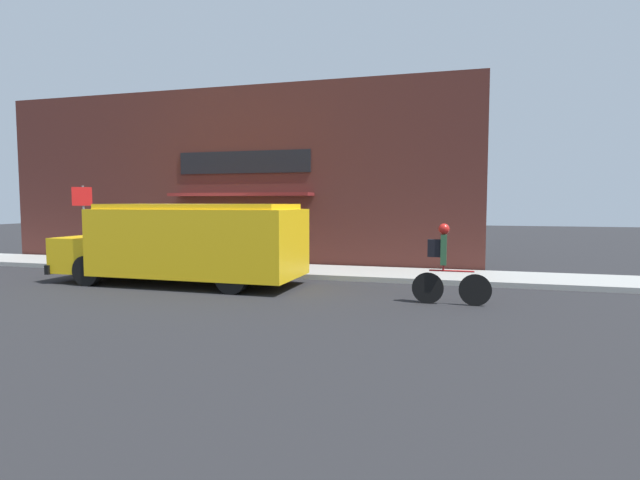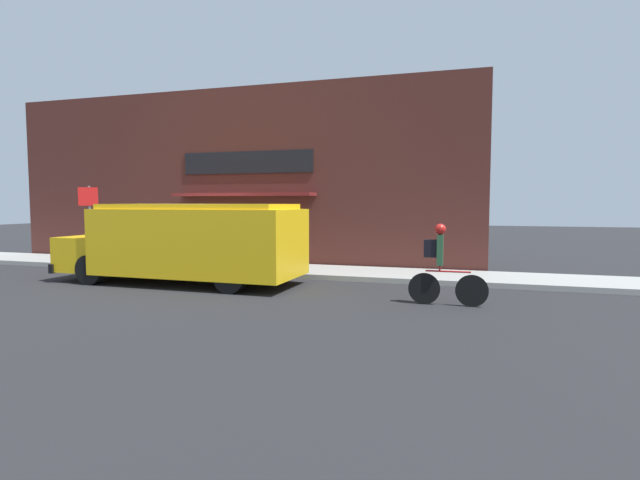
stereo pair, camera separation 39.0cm
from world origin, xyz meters
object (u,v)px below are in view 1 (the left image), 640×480
object	(u,v)px
school_bus	(187,242)
trash_bin	(198,251)
cyclist	(446,265)
stop_sign_post	(83,211)

from	to	relation	value
school_bus	trash_bin	xyz separation A→B (m)	(-1.27, 2.81, -0.54)
school_bus	cyclist	xyz separation A→B (m)	(6.43, -0.83, -0.26)
cyclist	school_bus	bearing A→B (deg)	171.90
trash_bin	stop_sign_post	bearing A→B (deg)	-171.57
school_bus	stop_sign_post	distance (m)	5.62
cyclist	trash_bin	xyz separation A→B (m)	(-7.70, 3.64, -0.28)
school_bus	cyclist	bearing A→B (deg)	-6.55
cyclist	stop_sign_post	size ratio (longest dim) A/B	0.67
cyclist	stop_sign_post	world-z (taller)	stop_sign_post
school_bus	cyclist	distance (m)	6.49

